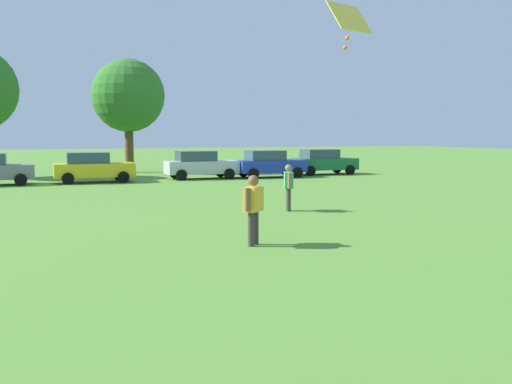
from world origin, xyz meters
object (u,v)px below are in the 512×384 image
Objects in this scene: kite at (349,20)px; tree_far_right at (128,96)px; parked_car_silver_3 at (200,165)px; parked_car_yellow_2 at (93,167)px; parked_car_blue_4 at (269,164)px; adult_bystander at (253,204)px; bystander_midfield at (289,183)px; parked_car_green_5 at (323,162)px.

tree_far_right reaches higher than kite.
parked_car_yellow_2 is at bearing -175.93° from parked_car_silver_3.
parked_car_blue_4 is at bearing -5.35° from parked_car_silver_3.
parked_car_yellow_2 is 1.00× the size of parked_car_silver_3.
adult_bystander is 28.30m from tree_far_right.
adult_bystander is at bearing -84.28° from parked_car_yellow_2.
tree_far_right is (-7.44, 7.83, 4.48)m from parked_car_blue_4.
tree_far_right is at bearing 67.87° from parked_car_yellow_2.
parked_car_silver_3 is 9.22m from tree_far_right.
parked_car_blue_4 is at bearing -46.47° from tree_far_right.
tree_far_right reaches higher than parked_car_blue_4.
parked_car_blue_4 is 0.54× the size of tree_far_right.
bystander_midfield is 0.38× the size of parked_car_silver_3.
parked_car_silver_3 is at bearing -146.71° from adult_bystander.
adult_bystander is at bearing -101.84° from parked_car_silver_3.
parked_car_green_5 reaches higher than bystander_midfield.
kite reaches higher than adult_bystander.
adult_bystander is 1.40× the size of kite.
parked_car_silver_3 is (0.93, 15.10, -0.12)m from bystander_midfield.
parked_car_silver_3 is at bearing 84.01° from kite.
parked_car_yellow_2 and parked_car_silver_3 have the same top height.
adult_bystander is at bearing 156.53° from kite.
kite reaches higher than parked_car_green_5.
bystander_midfield is at bearing -69.84° from parked_car_yellow_2.
parked_car_green_5 is at bearing 4.56° from parked_car_silver_3.
kite is 0.28× the size of parked_car_green_5.
adult_bystander reaches higher than bystander_midfield.
parked_car_green_5 is (15.00, 1.14, 0.00)m from parked_car_yellow_2.
kite is at bearing -79.03° from parked_car_yellow_2.
adult_bystander is 0.22× the size of tree_far_right.
tree_far_right is (-2.18, 22.53, 4.37)m from bystander_midfield.
parked_car_green_5 is at bearing 4.36° from parked_car_yellow_2.
tree_far_right reaches higher than adult_bystander.
kite reaches higher than parked_car_blue_4.
parked_car_silver_3 is 0.54× the size of tree_far_right.
tree_far_right is (-0.86, 28.84, -0.00)m from kite.
kite is at bearing -116.33° from parked_car_green_5.
bystander_midfield is 0.38× the size of parked_car_green_5.
adult_bystander is at bearing -12.30° from bystander_midfield.
parked_car_blue_4 is 4.50m from parked_car_green_5.
tree_far_right is at bearing 112.71° from parked_car_silver_3.
adult_bystander is at bearing -113.23° from parked_car_blue_4.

